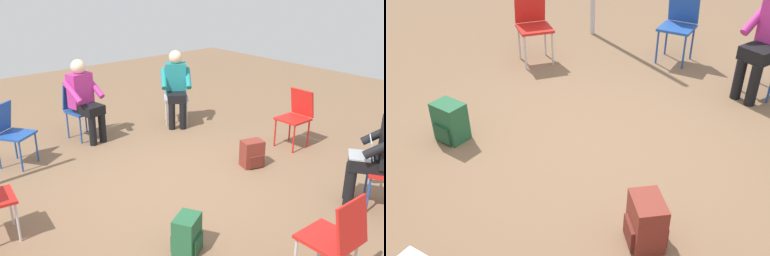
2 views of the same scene
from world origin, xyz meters
TOP-DOWN VIEW (x-y plane):
  - ground_plane at (0.00, 0.00)m, footprint 14.00×14.00m
  - chair_north at (0.24, 2.17)m, footprint 0.45×0.48m
  - chair_northeast at (1.86, 1.38)m, footprint 0.58×0.57m
  - backpack_near_laptop_user at (-1.11, 0.81)m, footprint 0.31×0.34m
  - backpack_by_empty_chair at (-0.24, -1.03)m, footprint 0.30×0.33m

SIDE VIEW (x-z plane):
  - ground_plane at x=0.00m, z-range 0.00..0.00m
  - backpack_near_laptop_user at x=-1.11m, z-range -0.02..0.34m
  - backpack_by_empty_chair at x=-0.24m, z-range -0.02..0.34m
  - chair_north at x=0.24m, z-range 0.07..0.92m
  - chair_northeast at x=1.86m, z-range 0.07..0.92m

